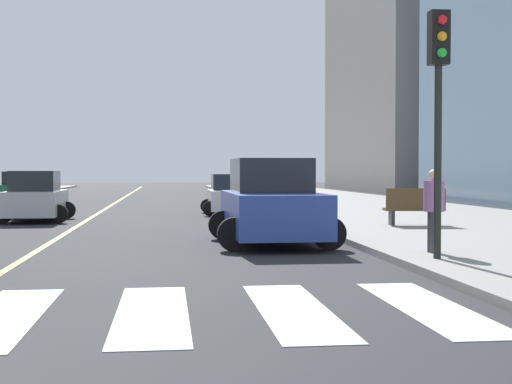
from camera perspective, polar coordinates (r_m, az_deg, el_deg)
name	(u,v)px	position (r m, az deg, el deg)	size (l,w,h in m)	color
sidewalk_kerb_east	(432,219)	(27.11, 13.29, -2.05)	(10.00, 120.00, 0.15)	gray
lane_divider_paint	(119,201)	(45.54, -10.44, -0.65)	(0.16, 80.00, 0.01)	yellow
parking_garage_concrete	(453,27)	(69.87, 14.84, 12.08)	(18.00, 24.00, 29.07)	gray
car_blue_nearest	(272,204)	(18.19, 1.22, -0.94)	(2.95, 4.70, 2.09)	#2D479E
car_white_second	(230,196)	(30.61, -2.04, -0.28)	(2.34, 3.73, 1.66)	silver
car_silver_third	(36,198)	(27.56, -16.50, -0.43)	(2.55, 4.04, 1.79)	#B7B7BC
car_green_fourth	(21,189)	(42.42, -17.51, 0.24)	(2.57, 4.01, 1.76)	#236B42
traffic_light_near_corner	(439,84)	(14.40, 13.80, 8.00)	(0.36, 0.41, 4.62)	black
park_bench	(414,207)	(22.96, 12.03, -1.16)	(1.84, 0.72, 1.12)	brown
pedestrian_waiting_east	(434,207)	(15.34, 13.46, -1.11)	(0.41, 0.41, 1.67)	#38383D
fire_hydrant	(299,202)	(28.73, 3.34, -0.80)	(0.26, 0.26, 0.89)	red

